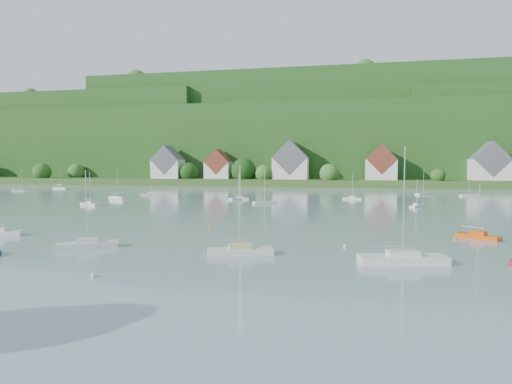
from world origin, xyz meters
TOP-DOWN VIEW (x-y plane):
  - far_shore_strip at (0.00, 200.00)m, footprint 600.00×60.00m
  - forested_ridge at (0.39, 268.57)m, footprint 620.00×181.22m
  - village_building_0 at (-55.00, 187.00)m, footprint 14.00×10.40m
  - village_building_1 at (-30.00, 189.00)m, footprint 12.00×9.36m
  - village_building_2 at (5.00, 188.00)m, footprint 16.00×11.44m
  - village_building_3 at (45.00, 186.00)m, footprint 13.00×10.40m
  - village_building_4 at (90.00, 190.00)m, footprint 15.00×10.40m
  - near_sailboat_2 at (19.12, 31.92)m, footprint 7.27×4.22m
  - near_sailboat_3 at (0.87, 32.03)m, footprint 6.64×5.09m
  - near_sailboat_4 at (35.60, 30.78)m, footprint 8.74×4.13m
  - near_sailboat_5 at (47.09, 48.09)m, footprint 5.06×4.58m
  - mooring_buoy_1 at (9.02, 20.30)m, footprint 0.47×0.47m
  - mooring_buoy_2 at (43.91, 46.52)m, footprint 0.48×0.48m
  - mooring_buoy_3 at (10.23, 49.22)m, footprint 0.39×0.39m
  - mooring_buoy_4 at (30.09, 38.38)m, footprint 0.45×0.45m
  - far_sailboat_cluster at (8.51, 115.02)m, footprint 200.13×64.97m

SIDE VIEW (x-z plane):
  - mooring_buoy_1 at x=9.02m, z-range -0.24..0.24m
  - mooring_buoy_2 at x=43.91m, z-range -0.24..0.24m
  - mooring_buoy_3 at x=10.23m, z-range -0.19..0.19m
  - mooring_buoy_4 at x=30.09m, z-range -0.22..0.22m
  - far_sailboat_cluster at x=8.51m, z-range -3.98..4.73m
  - near_sailboat_5 at x=47.09m, z-range -3.20..4.02m
  - near_sailboat_3 at x=0.87m, z-range -4.03..4.95m
  - near_sailboat_2 at x=19.12m, z-range -4.26..5.21m
  - near_sailboat_4 at x=35.60m, z-range -5.15..6.23m
  - far_shore_strip at x=0.00m, z-range 0.00..3.00m
  - village_building_1 at x=-30.00m, z-range 1.75..15.75m
  - village_building_3 at x=45.00m, z-range 1.68..17.18m
  - village_building_0 at x=-55.00m, z-range 1.51..17.51m
  - village_building_4 at x=90.00m, z-range 1.34..17.84m
  - village_building_2 at x=5.00m, z-range 1.27..19.27m
  - forested_ridge at x=0.39m, z-range -12.06..57.83m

